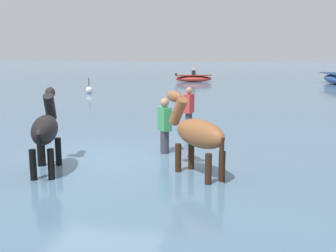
{
  "coord_description": "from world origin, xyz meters",
  "views": [
    {
      "loc": [
        3.23,
        -8.4,
        2.81
      ],
      "look_at": [
        1.23,
        1.69,
        0.84
      ],
      "focal_mm": 45.28,
      "sensor_mm": 36.0,
      "label": 1
    }
  ],
  "objects_px": {
    "horse_lead_chestnut": "(197,135)",
    "channel_buoy": "(89,90)",
    "horse_trailing_black": "(46,131)",
    "boat_near_starboard": "(194,78)",
    "person_spectator_far": "(165,131)",
    "person_onlooker_right": "(189,113)"
  },
  "relations": [
    {
      "from": "person_onlooker_right",
      "to": "person_spectator_far",
      "type": "height_order",
      "value": "same"
    },
    {
      "from": "person_spectator_far",
      "to": "channel_buoy",
      "type": "distance_m",
      "value": 13.12
    },
    {
      "from": "horse_trailing_black",
      "to": "person_spectator_far",
      "type": "height_order",
      "value": "horse_trailing_black"
    },
    {
      "from": "horse_lead_chestnut",
      "to": "horse_trailing_black",
      "type": "bearing_deg",
      "value": -174.14
    },
    {
      "from": "boat_near_starboard",
      "to": "person_onlooker_right",
      "type": "relative_size",
      "value": 1.61
    },
    {
      "from": "person_onlooker_right",
      "to": "horse_lead_chestnut",
      "type": "bearing_deg",
      "value": -79.49
    },
    {
      "from": "horse_trailing_black",
      "to": "boat_near_starboard",
      "type": "distance_m",
      "value": 21.37
    },
    {
      "from": "person_onlooker_right",
      "to": "channel_buoy",
      "type": "distance_m",
      "value": 10.93
    },
    {
      "from": "person_onlooker_right",
      "to": "boat_near_starboard",
      "type": "bearing_deg",
      "value": 97.33
    },
    {
      "from": "horse_lead_chestnut",
      "to": "person_spectator_far",
      "type": "bearing_deg",
      "value": 121.6
    },
    {
      "from": "horse_trailing_black",
      "to": "channel_buoy",
      "type": "height_order",
      "value": "horse_trailing_black"
    },
    {
      "from": "channel_buoy",
      "to": "boat_near_starboard",
      "type": "bearing_deg",
      "value": 61.42
    },
    {
      "from": "horse_trailing_black",
      "to": "person_onlooker_right",
      "type": "distance_m",
      "value": 5.05
    },
    {
      "from": "horse_lead_chestnut",
      "to": "person_spectator_far",
      "type": "height_order",
      "value": "horse_lead_chestnut"
    },
    {
      "from": "person_onlooker_right",
      "to": "horse_trailing_black",
      "type": "bearing_deg",
      "value": -115.43
    },
    {
      "from": "horse_trailing_black",
      "to": "person_onlooker_right",
      "type": "xyz_separation_m",
      "value": [
        2.17,
        4.55,
        -0.28
      ]
    },
    {
      "from": "horse_lead_chestnut",
      "to": "horse_trailing_black",
      "type": "xyz_separation_m",
      "value": [
        -2.95,
        -0.3,
        0.02
      ]
    },
    {
      "from": "horse_lead_chestnut",
      "to": "channel_buoy",
      "type": "relative_size",
      "value": 2.38
    },
    {
      "from": "horse_lead_chestnut",
      "to": "boat_near_starboard",
      "type": "height_order",
      "value": "horse_lead_chestnut"
    },
    {
      "from": "boat_near_starboard",
      "to": "channel_buoy",
      "type": "distance_m",
      "value": 9.18
    },
    {
      "from": "person_onlooker_right",
      "to": "person_spectator_far",
      "type": "bearing_deg",
      "value": -93.4
    },
    {
      "from": "person_spectator_far",
      "to": "horse_lead_chestnut",
      "type": "bearing_deg",
      "value": -58.4
    }
  ]
}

